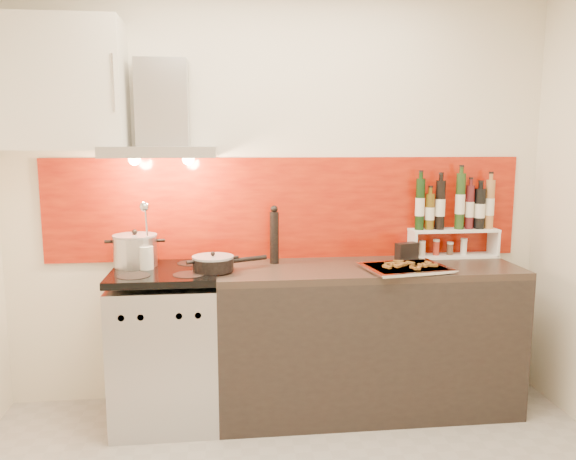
{
  "coord_description": "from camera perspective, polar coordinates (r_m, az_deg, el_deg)",
  "views": [
    {
      "loc": [
        -0.35,
        -2.11,
        1.63
      ],
      "look_at": [
        0.0,
        0.95,
        1.15
      ],
      "focal_mm": 35.0,
      "sensor_mm": 36.0,
      "label": 1
    }
  ],
  "objects": [
    {
      "name": "back_wall",
      "position": [
        3.55,
        -0.82,
        3.51
      ],
      "size": [
        3.4,
        0.02,
        2.6
      ],
      "primitive_type": "cube",
      "color": "silver",
      "rests_on": "ground"
    },
    {
      "name": "backsplash",
      "position": [
        3.55,
        0.0,
        2.22
      ],
      "size": [
        3.0,
        0.02,
        0.64
      ],
      "primitive_type": "cube",
      "color": "maroon",
      "rests_on": "back_wall"
    },
    {
      "name": "range_stove",
      "position": [
        3.44,
        -12.19,
        -11.57
      ],
      "size": [
        0.6,
        0.6,
        0.91
      ],
      "color": "#B7B7BA",
      "rests_on": "ground"
    },
    {
      "name": "counter",
      "position": [
        3.53,
        7.96,
        -10.78
      ],
      "size": [
        1.8,
        0.6,
        0.9
      ],
      "color": "black",
      "rests_on": "ground"
    },
    {
      "name": "range_hood",
      "position": [
        3.37,
        -12.69,
        10.55
      ],
      "size": [
        0.62,
        0.5,
        0.61
      ],
      "color": "#B7B7BA",
      "rests_on": "back_wall"
    },
    {
      "name": "upper_cabinet",
      "position": [
        3.47,
        -22.14,
        13.5
      ],
      "size": [
        0.7,
        0.35,
        0.72
      ],
      "primitive_type": "cube",
      "color": "silver",
      "rests_on": "back_wall"
    },
    {
      "name": "stock_pot",
      "position": [
        3.42,
        -15.24,
        -2.0
      ],
      "size": [
        0.26,
        0.26,
        0.22
      ],
      "color": "#B7B7BA",
      "rests_on": "range_stove"
    },
    {
      "name": "saute_pan",
      "position": [
        3.22,
        -7.49,
        -3.35
      ],
      "size": [
        0.44,
        0.27,
        0.11
      ],
      "color": "black",
      "rests_on": "range_stove"
    },
    {
      "name": "utensil_jar",
      "position": [
        3.31,
        -14.24,
        -2.01
      ],
      "size": [
        0.09,
        0.13,
        0.41
      ],
      "color": "silver",
      "rests_on": "range_stove"
    },
    {
      "name": "pepper_mill",
      "position": [
        3.41,
        -1.41,
        -0.56
      ],
      "size": [
        0.06,
        0.06,
        0.36
      ],
      "color": "black",
      "rests_on": "counter"
    },
    {
      "name": "step_shelf",
      "position": [
        3.75,
        16.58,
        1.08
      ],
      "size": [
        0.57,
        0.15,
        0.54
      ],
      "color": "white",
      "rests_on": "counter"
    },
    {
      "name": "caddy_box",
      "position": [
        3.54,
        11.96,
        -2.25
      ],
      "size": [
        0.15,
        0.1,
        0.12
      ],
      "primitive_type": "cube",
      "rotation": [
        0.0,
        0.0,
        0.34
      ],
      "color": "black",
      "rests_on": "counter"
    },
    {
      "name": "baking_tray",
      "position": [
        3.33,
        11.85,
        -3.74
      ],
      "size": [
        0.52,
        0.43,
        0.03
      ],
      "color": "silver",
      "rests_on": "counter"
    }
  ]
}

